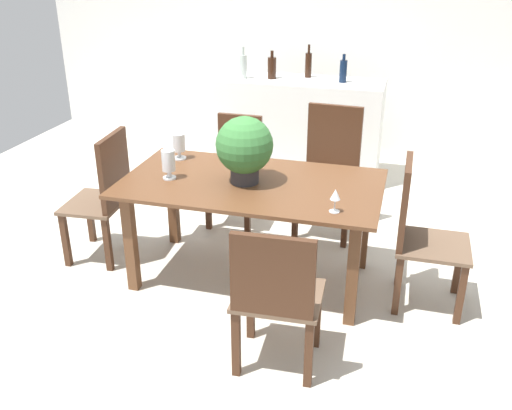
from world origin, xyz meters
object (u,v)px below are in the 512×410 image
chair_near_right (276,294)px  crystal_vase_center_near (179,144)px  chair_head_end (106,191)px  wine_glass (335,196)px  kitchen_counter (298,128)px  chair_far_left (237,164)px  chair_foot_end (418,229)px  wine_bottle_dark (243,66)px  wine_bottle_amber (343,71)px  wine_bottle_clear (272,68)px  dining_table (251,196)px  chair_far_right (330,165)px  wine_bottle_green (308,64)px  crystal_vase_left (168,162)px  flower_centerpiece (245,147)px

chair_near_right → crystal_vase_center_near: size_ratio=4.66×
chair_head_end → wine_glass: chair_head_end is taller
kitchen_counter → chair_near_right: bearing=-80.6°
chair_far_left → kitchen_counter: (0.29, 1.18, -0.01)m
chair_foot_end → chair_near_right: bearing=142.2°
wine_glass → wine_bottle_dark: 2.67m
wine_glass → wine_bottle_amber: 2.46m
wine_bottle_amber → chair_head_end: bearing=-124.3°
crystal_vase_center_near → wine_bottle_clear: size_ratio=0.71×
dining_table → chair_far_right: (0.40, 0.94, -0.07)m
chair_far_left → chair_far_right: 0.79m
wine_bottle_green → wine_bottle_amber: size_ratio=1.19×
kitchen_counter → wine_bottle_clear: bearing=-176.5°
wine_bottle_green → wine_bottle_amber: (0.36, -0.14, -0.02)m
chair_head_end → wine_bottle_amber: wine_bottle_amber is taller
chair_far_right → crystal_vase_left: bearing=-128.7°
wine_glass → crystal_vase_center_near: bearing=153.8°
chair_head_end → chair_near_right: bearing=54.5°
chair_far_right → chair_head_end: 1.78m
flower_centerpiece → crystal_vase_center_near: size_ratio=2.32×
chair_far_left → wine_bottle_amber: bearing=59.1°
wine_bottle_clear → dining_table: bearing=-79.5°
chair_far_right → chair_near_right: bearing=-86.1°
chair_far_left → wine_bottle_green: size_ratio=2.82×
crystal_vase_left → kitchen_counter: kitchen_counter is taller
chair_near_right → wine_bottle_green: (-0.45, 3.16, 0.60)m
dining_table → crystal_vase_center_near: (-0.64, 0.29, 0.22)m
wine_glass → wine_bottle_green: (-0.66, 2.56, 0.26)m
chair_foot_end → wine_bottle_dark: (-1.77, 2.02, 0.57)m
chair_far_right → wine_bottle_green: (-0.45, 1.30, 0.54)m
wine_bottle_dark → wine_bottle_green: wine_bottle_green is taller
chair_far_left → crystal_vase_left: (-0.16, -1.01, 0.36)m
chair_near_right → wine_bottle_green: bearing=-84.6°
chair_far_left → wine_glass: bearing=-51.4°
chair_near_right → kitchen_counter: size_ratio=0.55×
wine_bottle_amber → wine_bottle_clear: wine_bottle_clear is taller
dining_table → wine_bottle_dark: 2.17m
chair_near_right → wine_glass: chair_near_right is taller
crystal_vase_center_near → wine_bottle_clear: wine_bottle_clear is taller
chair_foot_end → kitchen_counter: (-1.21, 2.10, -0.05)m
wine_glass → kitchen_counter: kitchen_counter is taller
chair_foot_end → wine_bottle_green: bearing=27.2°
chair_far_left → wine_bottle_clear: bearing=89.5°
chair_head_end → crystal_vase_center_near: size_ratio=5.08×
wine_bottle_dark → kitchen_counter: bearing=8.5°
chair_near_right → chair_foot_end: chair_foot_end is taller
wine_glass → wine_bottle_dark: wine_bottle_dark is taller
wine_bottle_amber → dining_table: bearing=-98.5°
dining_table → wine_bottle_amber: (0.31, 2.11, 0.46)m
flower_centerpiece → chair_head_end: bearing=178.7°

